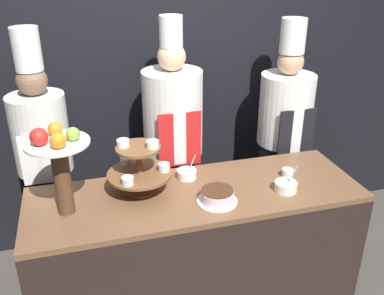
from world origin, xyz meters
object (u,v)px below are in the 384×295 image
at_px(serving_bowl_far, 187,174).
at_px(chef_left, 44,155).
at_px(tiered_stand, 139,167).
at_px(cup_white, 288,173).
at_px(cake_round, 217,196).
at_px(serving_bowl_near, 286,186).
at_px(chef_center_left, 173,137).
at_px(fruit_pedestal, 59,159).
at_px(chef_center_right, 284,129).

xyz_separation_m(serving_bowl_far, chef_left, (-0.87, 0.41, 0.06)).
xyz_separation_m(tiered_stand, chef_left, (-0.56, 0.51, -0.09)).
bearing_deg(cup_white, tiered_stand, 176.30).
bearing_deg(cake_round, serving_bowl_near, 0.81).
height_order(tiered_stand, chef_center_left, chef_center_left).
distance_m(fruit_pedestal, chef_center_right, 1.76).
height_order(cake_round, cup_white, cake_round).
bearing_deg(serving_bowl_near, chef_left, 152.65).
xyz_separation_m(cup_white, chef_center_left, (-0.62, 0.57, 0.08)).
xyz_separation_m(tiered_stand, serving_bowl_far, (0.31, 0.10, -0.14)).
relative_size(cake_round, serving_bowl_far, 1.51).
xyz_separation_m(tiered_stand, serving_bowl_near, (0.85, -0.22, -0.14)).
bearing_deg(chef_center_left, tiered_stand, -122.24).
relative_size(cake_round, chef_left, 0.13).
bearing_deg(tiered_stand, cup_white, -3.70).
distance_m(cup_white, serving_bowl_far, 0.65).
distance_m(serving_bowl_near, chef_center_left, 0.90).
height_order(tiered_stand, serving_bowl_near, tiered_stand).
distance_m(serving_bowl_near, chef_center_right, 0.81).
bearing_deg(chef_center_right, chef_left, 180.00).
bearing_deg(cup_white, chef_center_right, 65.77).
relative_size(serving_bowl_near, chef_center_left, 0.09).
distance_m(cup_white, serving_bowl_near, 0.18).
bearing_deg(chef_center_left, serving_bowl_far, -91.09).
bearing_deg(serving_bowl_far, cake_round, -73.39).
bearing_deg(cake_round, chef_center_right, 42.98).
height_order(serving_bowl_far, chef_center_right, chef_center_right).
distance_m(fruit_pedestal, cake_round, 0.90).
distance_m(cup_white, chef_center_left, 0.84).
bearing_deg(serving_bowl_far, serving_bowl_near, -30.57).
bearing_deg(fruit_pedestal, cake_round, -8.14).
xyz_separation_m(tiered_stand, cup_white, (0.94, -0.06, -0.14)).
relative_size(tiered_stand, chef_center_left, 0.21).
height_order(fruit_pedestal, cup_white, fruit_pedestal).
height_order(fruit_pedestal, chef_center_left, chef_center_left).
distance_m(serving_bowl_far, chef_center_left, 0.42).
xyz_separation_m(serving_bowl_near, serving_bowl_far, (-0.53, 0.31, -0.00)).
xyz_separation_m(tiered_stand, cake_round, (0.41, -0.22, -0.13)).
distance_m(tiered_stand, serving_bowl_far, 0.36).
height_order(serving_bowl_near, chef_center_right, chef_center_right).
bearing_deg(fruit_pedestal, serving_bowl_far, 15.09).
xyz_separation_m(cup_white, chef_left, (-1.50, 0.57, 0.06)).
bearing_deg(chef_center_left, chef_left, 179.99).
xyz_separation_m(serving_bowl_near, chef_center_right, (0.35, 0.73, 0.04)).
height_order(cake_round, chef_center_left, chef_center_left).
bearing_deg(serving_bowl_far, fruit_pedestal, -164.91).
relative_size(cup_white, chef_left, 0.04).
bearing_deg(chef_left, serving_bowl_far, -25.29).
xyz_separation_m(tiered_stand, chef_center_left, (0.32, 0.51, -0.06)).
relative_size(fruit_pedestal, serving_bowl_far, 3.32).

